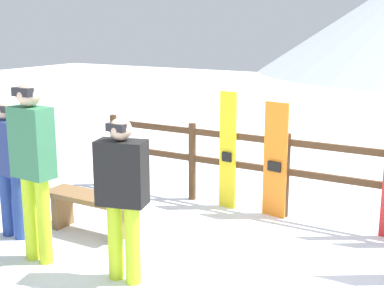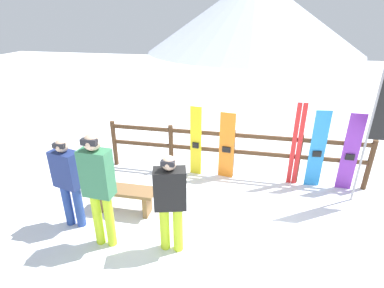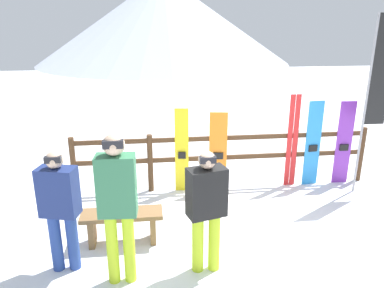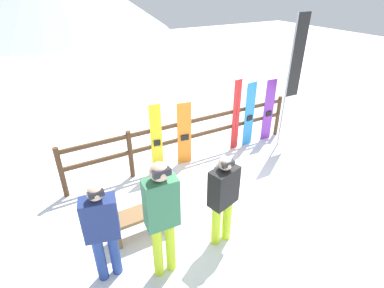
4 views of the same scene
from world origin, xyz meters
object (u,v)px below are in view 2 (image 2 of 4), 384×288
(bench, at_px, (124,195))
(snowboard_blue, at_px, (317,150))
(person_black, at_px, (170,199))
(ski_pair_red, at_px, (297,145))
(snowboard_yellow, at_px, (196,142))
(snowboard_orange, at_px, (227,146))
(person_plaid_green, at_px, (98,183))
(snowboard_purple, at_px, (350,153))
(person_navy, at_px, (68,178))

(bench, height_order, snowboard_blue, snowboard_blue)
(person_black, height_order, ski_pair_red, ski_pair_red)
(bench, height_order, person_black, person_black)
(snowboard_yellow, distance_m, snowboard_orange, 0.65)
(person_plaid_green, distance_m, person_black, 1.03)
(person_plaid_green, distance_m, snowboard_purple, 4.63)
(person_plaid_green, height_order, ski_pair_red, person_plaid_green)
(ski_pair_red, bearing_deg, snowboard_yellow, -179.90)
(ski_pair_red, bearing_deg, bench, -152.11)
(bench, height_order, snowboard_orange, snowboard_orange)
(person_black, xyz_separation_m, snowboard_blue, (2.34, 2.31, -0.09))
(person_navy, height_order, ski_pair_red, ski_pair_red)
(person_black, distance_m, person_navy, 1.73)
(person_plaid_green, height_order, snowboard_blue, person_plaid_green)
(snowboard_purple, bearing_deg, ski_pair_red, 179.81)
(person_navy, relative_size, snowboard_yellow, 1.01)
(person_plaid_green, bearing_deg, snowboard_yellow, 68.68)
(person_black, relative_size, person_navy, 1.00)
(person_plaid_green, xyz_separation_m, snowboard_orange, (1.59, 2.40, -0.36))
(snowboard_orange, relative_size, ski_pair_red, 0.84)
(snowboard_purple, bearing_deg, snowboard_yellow, -180.00)
(bench, distance_m, person_navy, 1.00)
(person_black, height_order, snowboard_purple, snowboard_purple)
(person_plaid_green, xyz_separation_m, person_black, (1.01, 0.09, -0.19))
(person_black, bearing_deg, person_plaid_green, -174.70)
(person_black, bearing_deg, snowboard_blue, 44.56)
(bench, distance_m, snowboard_purple, 4.31)
(bench, xyz_separation_m, snowboard_blue, (3.39, 1.58, 0.46))
(person_black, xyz_separation_m, person_navy, (-1.71, 0.22, 0.00))
(person_black, distance_m, snowboard_purple, 3.74)
(person_navy, relative_size, snowboard_blue, 0.97)
(person_plaid_green, height_order, snowboard_orange, person_plaid_green)
(snowboard_orange, bearing_deg, snowboard_yellow, 179.99)
(person_black, relative_size, snowboard_orange, 1.08)
(bench, distance_m, person_black, 1.39)
(bench, height_order, snowboard_yellow, snowboard_yellow)
(person_plaid_green, distance_m, person_navy, 0.79)
(snowboard_blue, height_order, snowboard_purple, snowboard_blue)
(bench, relative_size, snowboard_purple, 0.70)
(bench, height_order, ski_pair_red, ski_pair_red)
(bench, height_order, person_plaid_green, person_plaid_green)
(bench, bearing_deg, snowboard_blue, 24.99)
(bench, xyz_separation_m, snowboard_yellow, (0.97, 1.58, 0.43))
(bench, relative_size, snowboard_orange, 0.77)
(person_plaid_green, distance_m, snowboard_blue, 4.13)
(snowboard_blue, xyz_separation_m, snowboard_purple, (0.60, -0.00, -0.01))
(person_black, relative_size, ski_pair_red, 0.90)
(person_black, height_order, snowboard_yellow, person_black)
(person_black, xyz_separation_m, snowboard_yellow, (-0.08, 2.30, -0.13))
(ski_pair_red, distance_m, snowboard_purple, 1.00)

